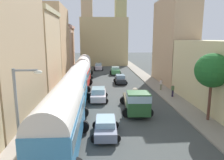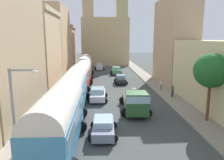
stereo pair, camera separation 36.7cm
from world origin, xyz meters
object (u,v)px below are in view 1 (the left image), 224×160
object	(u,v)px
car_1	(115,71)
car_3	(98,94)
parked_bus_2	(80,75)
streetlamp_near	(21,113)
parked_bus_1	(74,87)
car_4	(98,67)
cargo_truck_0	(136,101)
pedestrian_0	(173,90)
parked_bus_0	(61,118)
car_2	(106,126)
pedestrian_1	(161,84)
car_0	(120,79)
parked_bus_3	(84,66)

from	to	relation	value
car_1	car_3	world-z (taller)	car_1
parked_bus_2	streetlamp_near	distance (m)	20.44
parked_bus_1	car_4	world-z (taller)	parked_bus_1
parked_bus_2	car_1	bearing A→B (deg)	63.06
cargo_truck_0	pedestrian_0	size ratio (longest dim) A/B	4.12
cargo_truck_0	car_3	world-z (taller)	cargo_truck_0
cargo_truck_0	car_3	xyz separation A→B (m)	(-3.77, 4.80, -0.52)
parked_bus_0	cargo_truck_0	xyz separation A→B (m)	(6.35, 6.95, -1.04)
car_2	pedestrian_0	size ratio (longest dim) A/B	2.35
parked_bus_2	car_2	distance (m)	16.21
parked_bus_1	car_3	distance (m)	4.08
pedestrian_1	streetlamp_near	distance (m)	22.60
car_1	car_0	bearing A→B (deg)	-90.06
car_0	pedestrian_1	size ratio (longest dim) A/B	2.21
cargo_truck_0	car_0	distance (m)	14.45
parked_bus_2	car_3	distance (m)	6.90
car_1	pedestrian_1	world-z (taller)	pedestrian_1
car_0	car_3	size ratio (longest dim) A/B	0.90
car_3	streetlamp_near	distance (m)	14.97
parked_bus_3	car_4	size ratio (longest dim) A/B	2.42
car_3	pedestrian_0	bearing A→B (deg)	2.81
parked_bus_1	car_2	size ratio (longest dim) A/B	2.35
parked_bus_0	pedestrian_1	world-z (taller)	parked_bus_0
cargo_truck_0	streetlamp_near	size ratio (longest dim) A/B	1.19
parked_bus_0	car_2	world-z (taller)	parked_bus_0
car_2	streetlamp_near	distance (m)	7.09
car_1	pedestrian_0	bearing A→B (deg)	-72.81
pedestrian_0	parked_bus_0	bearing A→B (deg)	-134.57
parked_bus_0	parked_bus_3	size ratio (longest dim) A/B	0.91
parked_bus_2	pedestrian_1	world-z (taller)	parked_bus_2
parked_bus_0	streetlamp_near	distance (m)	3.12
car_3	parked_bus_0	bearing A→B (deg)	-102.38
parked_bus_3	streetlamp_near	distance (m)	29.40
parked_bus_0	streetlamp_near	world-z (taller)	streetlamp_near
car_0	pedestrian_0	size ratio (longest dim) A/B	2.24
car_4	car_2	bearing A→B (deg)	-89.74
parked_bus_2	streetlamp_near	size ratio (longest dim) A/B	1.41
car_2	car_1	bearing A→B (deg)	83.29
car_1	car_2	size ratio (longest dim) A/B	0.97
parked_bus_0	car_4	world-z (taller)	parked_bus_0
parked_bus_2	car_0	xyz separation A→B (m)	(6.36, 3.39, -1.42)
car_4	car_1	bearing A→B (deg)	-60.77
parked_bus_1	parked_bus_3	bearing A→B (deg)	90.00
parked_bus_2	parked_bus_3	bearing A→B (deg)	90.00
pedestrian_1	car_4	bearing A→B (deg)	112.55
parked_bus_1	car_1	size ratio (longest dim) A/B	2.42
parked_bus_3	streetlamp_near	world-z (taller)	streetlamp_near
car_4	car_0	bearing A→B (deg)	-77.23
parked_bus_1	parked_bus_2	bearing A→B (deg)	90.00
car_0	car_4	bearing A→B (deg)	102.77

